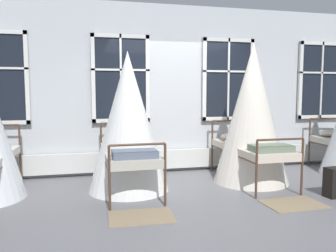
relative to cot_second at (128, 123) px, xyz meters
The scene contains 7 objects.
ground 1.50m from the cot_second, ahead, with size 22.28×22.28×0.00m, color slate.
back_wall_with_windows 1.68m from the cot_second, 48.17° to the left, with size 12.14×0.10×3.19m, color silver.
window_bank 1.51m from the cot_second, 45.10° to the left, with size 7.42×0.10×2.52m.
cot_second is the anchor object (origin of this frame).
cot_third 2.11m from the cot_second, ahead, with size 1.27×1.84×2.37m.
rug_second 1.63m from the cot_second, 89.93° to the right, with size 0.80×0.56×0.01m, color #8E7A5B.
rug_third 2.68m from the cot_second, 30.53° to the right, with size 0.80×0.56×0.01m, color #8E7A5B.
Camera 1 is at (-1.70, -5.43, 1.55)m, focal length 36.91 mm.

